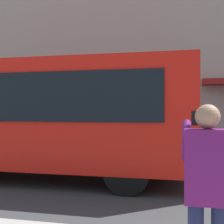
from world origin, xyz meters
name	(u,v)px	position (x,y,z in m)	size (l,w,h in m)	color
ground_plane	(159,184)	(0.00, 0.00, 0.00)	(60.00, 60.00, 0.00)	#38383A
building_facade_far	(172,18)	(-0.02, -6.80, 5.99)	(28.00, 1.55, 12.00)	#A89E8E
red_bus	(23,115)	(3.61, 0.12, 1.68)	(9.05, 2.54, 3.08)	red
pedestrian_photographer	(208,184)	(-0.83, 4.90, 1.14)	(0.53, 0.52, 1.70)	#1E2347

